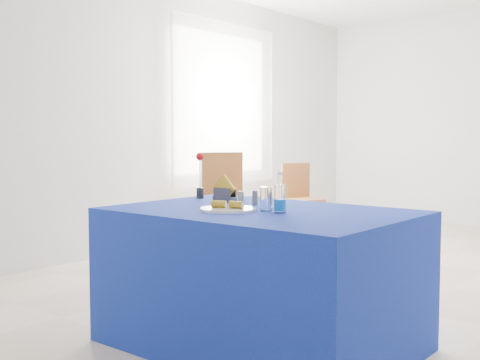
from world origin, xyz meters
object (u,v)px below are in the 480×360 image
(water_bottle, at_px, (280,199))
(chair_win_b, at_px, (300,194))
(plate, at_px, (228,209))
(chair_win_a, at_px, (227,194))
(blue_table, at_px, (260,278))

(water_bottle, bearing_deg, chair_win_b, 122.12)
(plate, relative_size, chair_win_a, 0.30)
(water_bottle, bearing_deg, chair_win_a, 135.98)
(plate, distance_m, chair_win_b, 3.96)
(plate, height_order, water_bottle, water_bottle)
(blue_table, height_order, chair_win_b, chair_win_b)
(water_bottle, height_order, chair_win_a, chair_win_a)
(chair_win_b, bearing_deg, blue_table, -125.24)
(plate, xyz_separation_m, chair_win_b, (-1.85, 3.49, -0.27))
(plate, distance_m, chair_win_a, 2.85)
(chair_win_b, bearing_deg, chair_win_a, -155.71)
(water_bottle, distance_m, chair_win_a, 2.96)
(plate, distance_m, water_bottle, 0.29)
(chair_win_b, bearing_deg, plate, -127.67)
(blue_table, distance_m, chair_win_a, 2.81)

